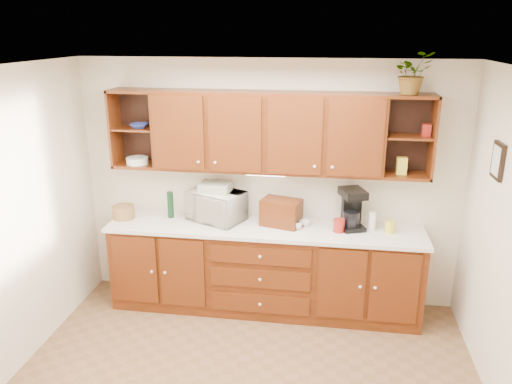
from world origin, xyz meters
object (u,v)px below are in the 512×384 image
(bread_box, at_px, (281,212))
(potted_plant, at_px, (412,73))
(coffee_maker, at_px, (352,209))
(microwave, at_px, (216,206))

(bread_box, distance_m, potted_plant, 1.83)
(coffee_maker, relative_size, potted_plant, 1.06)
(microwave, relative_size, coffee_maker, 1.38)
(bread_box, relative_size, potted_plant, 1.01)
(bread_box, height_order, coffee_maker, coffee_maker)
(microwave, xyz_separation_m, bread_box, (0.70, -0.05, -0.02))
(coffee_maker, distance_m, potted_plant, 1.42)
(microwave, xyz_separation_m, potted_plant, (1.87, -0.01, 1.39))
(microwave, distance_m, coffee_maker, 1.41)
(bread_box, bearing_deg, microwave, -167.94)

